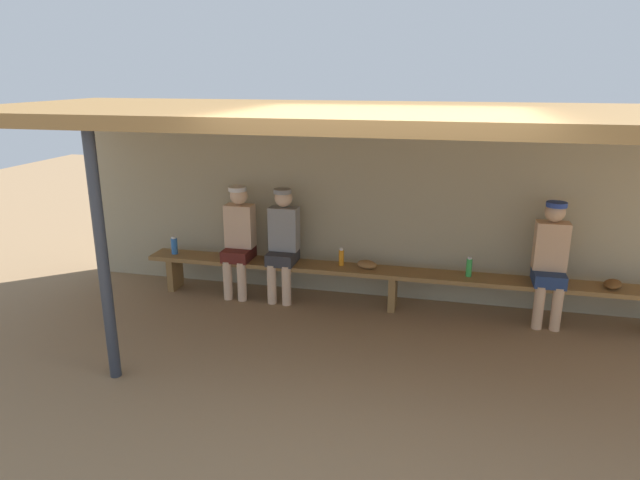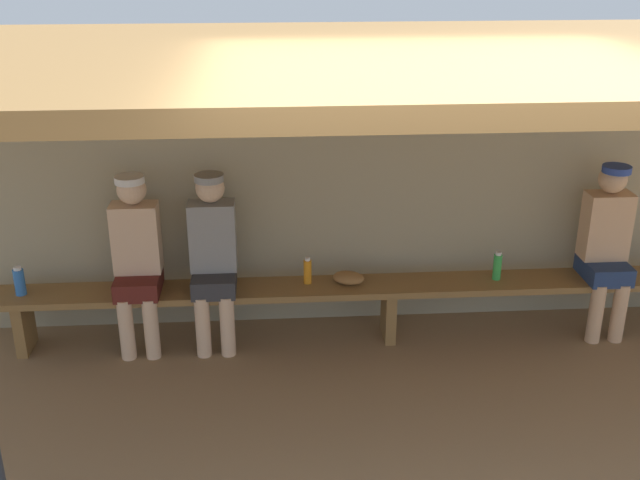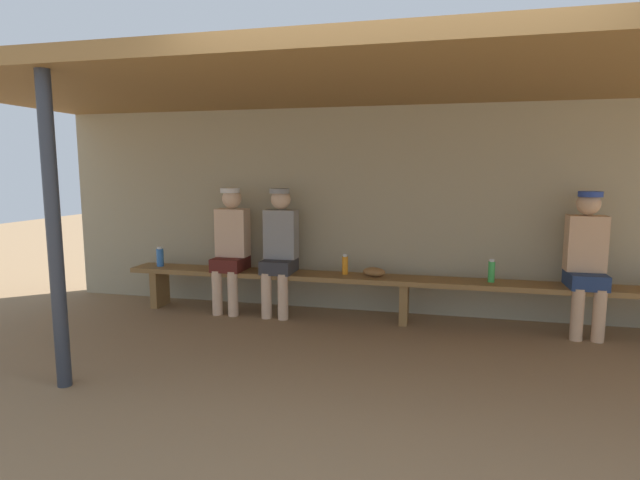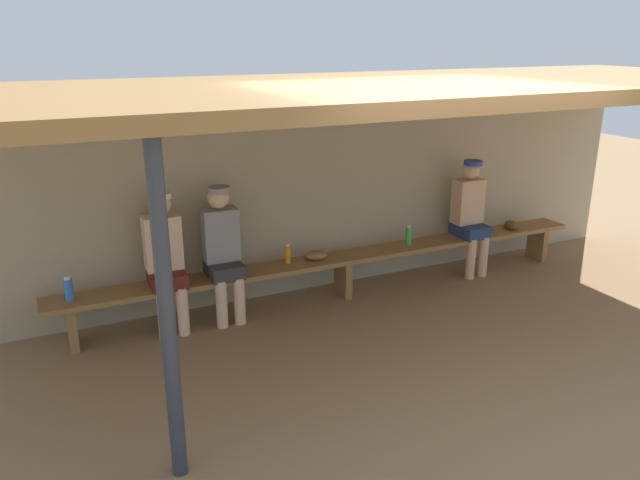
% 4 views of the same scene
% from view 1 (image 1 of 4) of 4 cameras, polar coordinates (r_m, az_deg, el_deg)
% --- Properties ---
extents(ground_plane, '(24.00, 24.00, 0.00)m').
position_cam_1_polar(ground_plane, '(5.23, 5.45, -13.53)').
color(ground_plane, '#8C6D4C').
extents(back_wall, '(8.00, 0.20, 2.20)m').
position_cam_1_polar(back_wall, '(6.69, 8.14, 3.31)').
color(back_wall, tan).
rests_on(back_wall, ground).
extents(dugout_roof, '(8.00, 2.80, 0.12)m').
position_cam_1_polar(dugout_roof, '(5.24, 7.25, 12.54)').
color(dugout_roof, olive).
rests_on(dugout_roof, back_wall).
extents(support_post, '(0.10, 0.10, 2.20)m').
position_cam_1_polar(support_post, '(5.09, -21.28, -1.95)').
color(support_post, '#2D333D').
rests_on(support_post, ground).
extents(bench, '(6.00, 0.36, 0.46)m').
position_cam_1_polar(bench, '(6.47, 7.49, -3.74)').
color(bench, olive).
rests_on(bench, ground).
extents(player_in_white, '(0.34, 0.42, 1.34)m').
position_cam_1_polar(player_in_white, '(6.42, 22.45, -1.66)').
color(player_in_white, navy).
rests_on(player_in_white, ground).
extents(player_in_red, '(0.34, 0.42, 1.34)m').
position_cam_1_polar(player_in_red, '(6.78, -8.29, 0.40)').
color(player_in_red, '#591E19').
rests_on(player_in_red, ground).
extents(player_with_sunglasses, '(0.34, 0.42, 1.34)m').
position_cam_1_polar(player_with_sunglasses, '(6.60, -3.81, 0.09)').
color(player_with_sunglasses, '#333338').
rests_on(player_with_sunglasses, ground).
extents(water_bottle_blue, '(0.06, 0.06, 0.21)m').
position_cam_1_polar(water_bottle_blue, '(6.54, 2.19, -1.77)').
color(water_bottle_blue, orange).
rests_on(water_bottle_blue, bench).
extents(water_bottle_clear, '(0.06, 0.06, 0.23)m').
position_cam_1_polar(water_bottle_clear, '(6.40, 14.95, -2.69)').
color(water_bottle_clear, green).
rests_on(water_bottle_clear, bench).
extents(water_bottle_green, '(0.08, 0.08, 0.22)m').
position_cam_1_polar(water_bottle_green, '(7.19, -14.64, -0.56)').
color(water_bottle_green, blue).
rests_on(water_bottle_green, bench).
extents(baseball_glove_worn, '(0.27, 0.29, 0.09)m').
position_cam_1_polar(baseball_glove_worn, '(6.62, 27.69, -4.00)').
color(baseball_glove_worn, brown).
rests_on(baseball_glove_worn, bench).
extents(baseball_glove_tan, '(0.28, 0.24, 0.09)m').
position_cam_1_polar(baseball_glove_tan, '(6.48, 4.81, -2.49)').
color(baseball_glove_tan, olive).
rests_on(baseball_glove_tan, bench).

